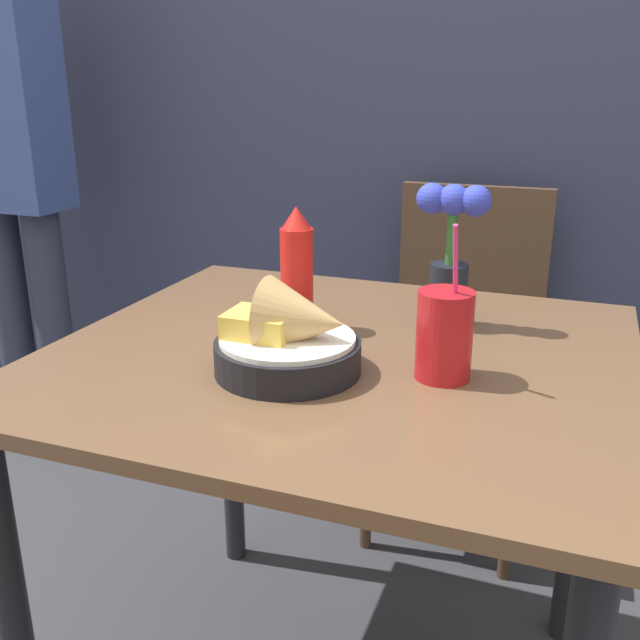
{
  "coord_description": "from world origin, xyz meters",
  "views": [
    {
      "loc": [
        0.35,
        -1.03,
        1.18
      ],
      "look_at": [
        -0.02,
        -0.03,
        0.82
      ],
      "focal_mm": 40.0,
      "sensor_mm": 36.0,
      "label": 1
    }
  ],
  "objects_px": {
    "ketchup_bottle": "(297,271)",
    "person_standing": "(10,156)",
    "drink_cup": "(444,338)",
    "flower_vase": "(451,251)",
    "food_basket": "(292,340)",
    "chair_far_window": "(463,330)"
  },
  "relations": [
    {
      "from": "flower_vase",
      "to": "person_standing",
      "type": "relative_size",
      "value": 0.15
    },
    {
      "from": "chair_far_window",
      "to": "ketchup_bottle",
      "type": "relative_size",
      "value": 4.2
    },
    {
      "from": "food_basket",
      "to": "person_standing",
      "type": "bearing_deg",
      "value": 147.61
    },
    {
      "from": "food_basket",
      "to": "person_standing",
      "type": "xyz_separation_m",
      "value": [
        -1.22,
        0.77,
        0.15
      ]
    },
    {
      "from": "food_basket",
      "to": "flower_vase",
      "type": "xyz_separation_m",
      "value": [
        0.18,
        0.3,
        0.09
      ]
    },
    {
      "from": "ketchup_bottle",
      "to": "flower_vase",
      "type": "xyz_separation_m",
      "value": [
        0.25,
        0.11,
        0.03
      ]
    },
    {
      "from": "chair_far_window",
      "to": "drink_cup",
      "type": "height_order",
      "value": "drink_cup"
    },
    {
      "from": "flower_vase",
      "to": "drink_cup",
      "type": "bearing_deg",
      "value": -80.55
    },
    {
      "from": "drink_cup",
      "to": "ketchup_bottle",
      "type": "bearing_deg",
      "value": 155.65
    },
    {
      "from": "chair_far_window",
      "to": "flower_vase",
      "type": "xyz_separation_m",
      "value": [
        0.06,
        -0.61,
        0.36
      ]
    },
    {
      "from": "chair_far_window",
      "to": "person_standing",
      "type": "xyz_separation_m",
      "value": [
        -1.34,
        -0.13,
        0.42
      ]
    },
    {
      "from": "drink_cup",
      "to": "flower_vase",
      "type": "bearing_deg",
      "value": 99.45
    },
    {
      "from": "ketchup_bottle",
      "to": "person_standing",
      "type": "xyz_separation_m",
      "value": [
        -1.15,
        0.58,
        0.1
      ]
    },
    {
      "from": "chair_far_window",
      "to": "person_standing",
      "type": "bearing_deg",
      "value": -174.28
    },
    {
      "from": "ketchup_bottle",
      "to": "person_standing",
      "type": "relative_size",
      "value": 0.13
    },
    {
      "from": "food_basket",
      "to": "flower_vase",
      "type": "bearing_deg",
      "value": 59.13
    },
    {
      "from": "food_basket",
      "to": "drink_cup",
      "type": "height_order",
      "value": "drink_cup"
    },
    {
      "from": "drink_cup",
      "to": "person_standing",
      "type": "distance_m",
      "value": 1.61
    },
    {
      "from": "drink_cup",
      "to": "flower_vase",
      "type": "distance_m",
      "value": 0.25
    },
    {
      "from": "food_basket",
      "to": "ketchup_bottle",
      "type": "height_order",
      "value": "ketchup_bottle"
    },
    {
      "from": "drink_cup",
      "to": "food_basket",
      "type": "bearing_deg",
      "value": -164.43
    },
    {
      "from": "chair_far_window",
      "to": "food_basket",
      "type": "relative_size",
      "value": 4.12
    }
  ]
}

